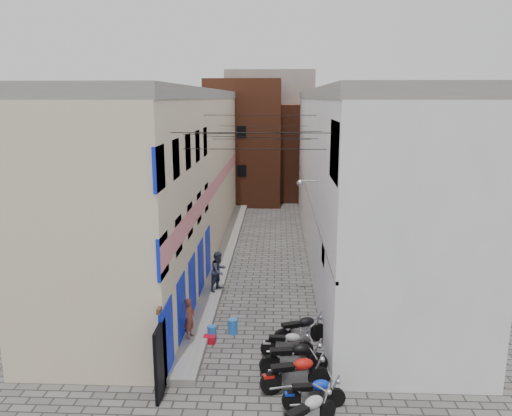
# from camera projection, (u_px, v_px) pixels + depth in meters

# --- Properties ---
(ground) EXTENTS (90.00, 90.00, 0.00)m
(ground) POSITION_uv_depth(u_px,v_px,m) (248.00, 389.00, 14.97)
(ground) COLOR #524F4D
(ground) RESTS_ON ground
(plinth) EXTENTS (0.90, 26.00, 0.25)m
(plinth) POSITION_uv_depth(u_px,v_px,m) (225.00, 253.00, 27.72)
(plinth) COLOR gray
(plinth) RESTS_ON ground
(building_left) EXTENTS (5.10, 27.00, 9.00)m
(building_left) POSITION_uv_depth(u_px,v_px,m) (170.00, 175.00, 26.85)
(building_left) COLOR beige
(building_left) RESTS_ON ground
(building_right) EXTENTS (5.94, 26.00, 9.00)m
(building_right) POSITION_uv_depth(u_px,v_px,m) (357.00, 176.00, 26.45)
(building_right) COLOR silver
(building_right) RESTS_ON ground
(building_far_brick_left) EXTENTS (6.00, 6.00, 10.00)m
(building_far_brick_left) POSITION_uv_depth(u_px,v_px,m) (244.00, 142.00, 41.29)
(building_far_brick_left) COLOR brown
(building_far_brick_left) RESTS_ON ground
(building_far_brick_right) EXTENTS (5.00, 6.00, 8.00)m
(building_far_brick_right) POSITION_uv_depth(u_px,v_px,m) (303.00, 151.00, 43.24)
(building_far_brick_right) COLOR brown
(building_far_brick_right) RESTS_ON ground
(building_far_concrete) EXTENTS (8.00, 5.00, 11.00)m
(building_far_concrete) POSITION_uv_depth(u_px,v_px,m) (270.00, 131.00, 46.95)
(building_far_concrete) COLOR gray
(building_far_concrete) RESTS_ON ground
(far_shopfront) EXTENTS (2.00, 0.30, 2.40)m
(far_shopfront) POSITION_uv_depth(u_px,v_px,m) (267.00, 193.00, 39.29)
(far_shopfront) COLOR black
(far_shopfront) RESTS_ON ground
(overhead_wires) EXTENTS (5.80, 13.02, 1.32)m
(overhead_wires) POSITION_uv_depth(u_px,v_px,m) (259.00, 133.00, 20.89)
(overhead_wires) COLOR black
(overhead_wires) RESTS_ON ground
(motorcycle_b) EXTENTS (1.96, 1.83, 1.18)m
(motorcycle_b) POSITION_uv_depth(u_px,v_px,m) (308.00, 413.00, 12.89)
(motorcycle_b) COLOR #AFADB2
(motorcycle_b) RESTS_ON ground
(motorcycle_c) EXTENTS (1.89, 0.85, 1.05)m
(motorcycle_c) POSITION_uv_depth(u_px,v_px,m) (314.00, 391.00, 13.94)
(motorcycle_c) COLOR #0C2AB4
(motorcycle_c) RESTS_ON ground
(motorcycle_d) EXTENTS (2.27, 1.21, 1.25)m
(motorcycle_d) POSITION_uv_depth(u_px,v_px,m) (296.00, 372.00, 14.75)
(motorcycle_d) COLOR #B0130C
(motorcycle_d) RESTS_ON ground
(motorcycle_e) EXTENTS (2.26, 1.00, 1.26)m
(motorcycle_e) POSITION_uv_depth(u_px,v_px,m) (294.00, 356.00, 15.63)
(motorcycle_e) COLOR black
(motorcycle_e) RESTS_ON ground
(motorcycle_f) EXTENTS (1.80, 0.61, 1.03)m
(motorcycle_f) POSITION_uv_depth(u_px,v_px,m) (287.00, 342.00, 16.76)
(motorcycle_f) COLOR #A4A3A8
(motorcycle_f) RESTS_ON ground
(motorcycle_g) EXTENTS (2.14, 1.33, 1.19)m
(motorcycle_g) POSITION_uv_depth(u_px,v_px,m) (301.00, 328.00, 17.62)
(motorcycle_g) COLOR black
(motorcycle_g) RESTS_ON ground
(person_a) EXTENTS (0.46, 0.59, 1.45)m
(person_a) POSITION_uv_depth(u_px,v_px,m) (190.00, 318.00, 17.54)
(person_a) COLOR brown
(person_a) RESTS_ON plinth
(person_b) EXTENTS (1.02, 1.08, 1.75)m
(person_b) POSITION_uv_depth(u_px,v_px,m) (219.00, 271.00, 21.87)
(person_b) COLOR #2F3447
(person_b) RESTS_ON plinth
(water_jug_near) EXTENTS (0.37, 0.37, 0.53)m
(water_jug_near) POSITION_uv_depth(u_px,v_px,m) (212.00, 333.00, 17.98)
(water_jug_near) COLOR blue
(water_jug_near) RESTS_ON ground
(water_jug_far) EXTENTS (0.37, 0.37, 0.56)m
(water_jug_far) POSITION_uv_depth(u_px,v_px,m) (233.00, 326.00, 18.45)
(water_jug_far) COLOR blue
(water_jug_far) RESTS_ON ground
(red_crate) EXTENTS (0.43, 0.33, 0.26)m
(red_crate) POSITION_uv_depth(u_px,v_px,m) (210.00, 339.00, 17.77)
(red_crate) COLOR red
(red_crate) RESTS_ON ground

